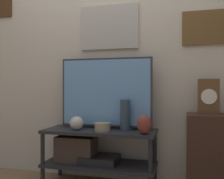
{
  "coord_description": "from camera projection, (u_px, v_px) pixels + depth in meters",
  "views": [
    {
      "loc": [
        0.78,
        -2.2,
        0.96
      ],
      "look_at": [
        0.13,
        0.26,
        0.95
      ],
      "focal_mm": 42.0,
      "sensor_mm": 36.0,
      "label": 1
    }
  ],
  "objects": [
    {
      "name": "vase_wide_bowl",
      "position": [
        102.0,
        127.0,
        2.49
      ],
      "size": [
        0.15,
        0.15,
        0.08
      ],
      "color": "tan",
      "rests_on": "media_console"
    },
    {
      "name": "mantel_clock",
      "position": [
        208.0,
        96.0,
        2.38
      ],
      "size": [
        0.18,
        0.11,
        0.32
      ],
      "color": "brown",
      "rests_on": "side_table"
    },
    {
      "name": "side_table",
      "position": [
        208.0,
        155.0,
        2.35
      ],
      "size": [
        0.37,
        0.36,
        0.72
      ],
      "color": "#382319",
      "rests_on": "ground_plane"
    },
    {
      "name": "media_console",
      "position": [
        91.0,
        150.0,
        2.6
      ],
      "size": [
        1.1,
        0.43,
        0.55
      ],
      "color": "#232326",
      "rests_on": "ground_plane"
    },
    {
      "name": "vase_round_glass",
      "position": [
        77.0,
        123.0,
        2.55
      ],
      "size": [
        0.13,
        0.13,
        0.13
      ],
      "color": "beige",
      "rests_on": "media_console"
    },
    {
      "name": "vase_tall_ceramic",
      "position": [
        125.0,
        115.0,
        2.51
      ],
      "size": [
        0.1,
        0.1,
        0.3
      ],
      "color": "#2D4251",
      "rests_on": "media_console"
    },
    {
      "name": "wall_back",
      "position": [
        107.0,
        51.0,
        2.82
      ],
      "size": [
        6.4,
        0.08,
        2.7
      ],
      "color": "beige",
      "rests_on": "ground_plane"
    },
    {
      "name": "vase_urn_stoneware",
      "position": [
        144.0,
        125.0,
        2.32
      ],
      "size": [
        0.13,
        0.1,
        0.17
      ],
      "color": "brown",
      "rests_on": "media_console"
    },
    {
      "name": "television",
      "position": [
        106.0,
        92.0,
        2.65
      ],
      "size": [
        0.94,
        0.05,
        0.71
      ],
      "color": "#333338",
      "rests_on": "media_console"
    }
  ]
}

